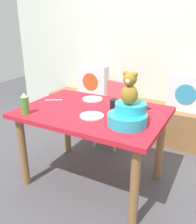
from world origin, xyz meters
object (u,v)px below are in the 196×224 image
Objects in this scene: ketchup_bottle at (25,104)px; pillow_floral_right at (187,93)px; teddy_bear at (130,89)px; infant_seat_teal at (128,115)px; dining_table at (93,121)px; dinner_plate_near at (92,99)px; cell_phone at (143,109)px; dinner_plate_far at (92,116)px; coffee_mug at (115,105)px; highchair at (111,105)px; pillow_floral_left at (93,81)px.

pillow_floral_right is at bearing 54.51° from ketchup_bottle.
teddy_bear is at bearing 13.86° from ketchup_bottle.
ketchup_bottle is (-0.85, -0.21, 0.02)m from infant_seat_teal.
dining_table is 5.08× the size of teddy_bear.
ketchup_bottle is (-0.85, -0.21, -0.19)m from teddy_bear.
dinner_plate_near is (0.31, 0.60, -0.08)m from ketchup_bottle.
ketchup_bottle is 1.03m from cell_phone.
pillow_floral_right is 1.76× the size of teddy_bear.
dinner_plate_far is 1.39× the size of cell_phone.
infant_seat_teal is at bearing -18.64° from dining_table.
dinner_plate_far is (-0.10, -0.24, -0.04)m from coffee_mug.
highchair is at bearing 93.04° from dinner_plate_near.
dinner_plate_far is (0.24, -0.89, 0.22)m from highchair.
dinner_plate_near reaches higher than cell_phone.
infant_seat_teal is 0.88m from ketchup_bottle.
infant_seat_teal is 1.65× the size of dinner_plate_far.
dinner_plate_far is 0.49m from cell_phone.
dinner_plate_near is at bearing 143.85° from infant_seat_teal.
pillow_floral_right is 2.20× the size of dinner_plate_near.
dining_table is at bearing -60.10° from dinner_plate_near.
teddy_bear is 0.46m from cell_phone.
highchair is 4.27× the size of ketchup_bottle.
dinner_plate_near is (-0.54, 0.39, -0.07)m from infant_seat_teal.
pillow_floral_right is (1.28, 0.00, 0.00)m from pillow_floral_left.
teddy_bear is 2.08× the size of coffee_mug.
cell_phone is (0.38, 0.24, 0.11)m from dining_table.
infant_seat_teal is (1.05, -1.30, 0.13)m from pillow_floral_left.
infant_seat_teal reaches higher than dining_table.
pillow_floral_right reaches higher than dinner_plate_near.
pillow_floral_left is 1.00× the size of pillow_floral_right.
dining_table is at bearing -117.67° from pillow_floral_right.
cell_phone is (0.53, -0.02, -0.00)m from dinner_plate_near.
dining_table is at bearing 64.59° from cell_phone.
dining_table is 0.46m from cell_phone.
pillow_floral_right is 3.06× the size of cell_phone.
teddy_bear is 0.90m from ketchup_bottle.
pillow_floral_left reaches higher than cell_phone.
coffee_mug is at bearing 133.03° from infant_seat_teal.
ketchup_bottle reaches higher than pillow_floral_right.
dinner_plate_far is at bearing -61.16° from dinner_plate_near.
ketchup_bottle reaches higher than infant_seat_teal.
dining_table is at bearing -60.51° from pillow_floral_left.
coffee_mug is at bearing -52.16° from pillow_floral_left.
teddy_bear is 0.40m from coffee_mug.
teddy_bear reaches higher than highchair.
ketchup_bottle is 0.57m from dinner_plate_far.
coffee_mug is at bearing 132.97° from teddy_bear.
ketchup_bottle is (-0.29, -1.10, 0.31)m from highchair.
coffee_mug is (-0.45, -1.06, 0.11)m from pillow_floral_right.
ketchup_bottle is 1.54× the size of coffee_mug.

